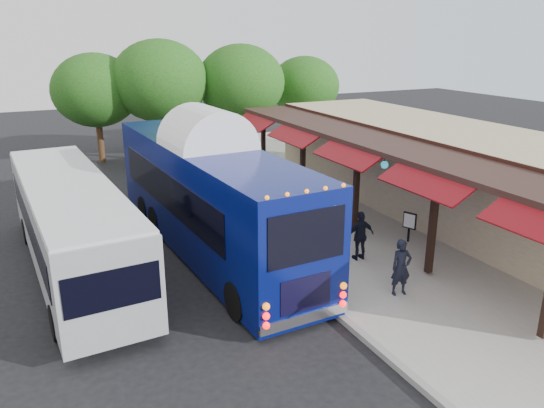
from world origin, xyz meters
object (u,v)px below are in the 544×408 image
city_bus (71,223)px  ped_c (361,236)px  coach_bus (209,192)px  ped_d (262,192)px  ped_a (401,267)px  ped_b (260,195)px  sign_board (409,222)px

city_bus → ped_c: city_bus is taller
coach_bus → ped_d: (2.95, 2.21, -0.97)m
ped_a → ped_b: bearing=106.5°
coach_bus → city_bus: size_ratio=1.12×
ped_b → ped_c: bearing=78.7°
ped_c → ped_d: 5.44m
coach_bus → ped_c: bearing=-41.1°
ped_c → ped_d: ped_d is taller
sign_board → ped_a: bearing=-155.3°
coach_bus → city_bus: (-4.39, 0.23, -0.48)m
ped_b → ped_d: size_ratio=0.85×
coach_bus → city_bus: bearing=173.9°
city_bus → ped_b: 7.58m
ped_c → coach_bus: bearing=-34.7°
ped_b → ped_d: (0.07, -0.08, 0.15)m
ped_a → city_bus: bearing=155.0°
ped_a → ped_c: 2.53m
city_bus → ped_c: size_ratio=6.78×
ped_c → ped_a: bearing=84.8°
ped_c → sign_board: bearing=-164.9°
city_bus → ped_a: size_ratio=6.80×
city_bus → ped_a: (8.01, -5.85, -0.66)m
coach_bus → ped_c: 5.20m
ped_a → sign_board: ped_a is taller
city_bus → ped_a: city_bus is taller
city_bus → ped_b: size_ratio=6.56×
ped_c → ped_d: (-1.05, 5.33, 0.17)m
city_bus → ped_d: (7.34, 1.98, -0.49)m
ped_b → sign_board: size_ratio=1.56×
city_bus → sign_board: 11.19m
ped_d → city_bus: bearing=42.7°
ped_a → ped_d: bearing=106.0°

